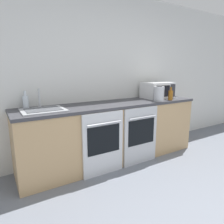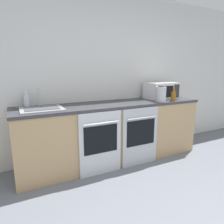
# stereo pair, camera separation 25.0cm
# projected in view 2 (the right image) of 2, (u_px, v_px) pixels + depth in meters

# --- Properties ---
(wall_back) EXTENTS (10.00, 0.06, 2.60)m
(wall_back) POSITION_uv_depth(u_px,v_px,m) (104.00, 76.00, 3.25)
(wall_back) COLOR silver
(wall_back) RESTS_ON ground_plane
(counter_back) EXTENTS (2.87, 0.67, 0.91)m
(counter_back) POSITION_uv_depth(u_px,v_px,m) (113.00, 132.00, 3.12)
(counter_back) COLOR tan
(counter_back) RESTS_ON ground_plane
(oven_left) EXTENTS (0.60, 0.06, 0.87)m
(oven_left) POSITION_uv_depth(u_px,v_px,m) (101.00, 143.00, 2.67)
(oven_left) COLOR silver
(oven_left) RESTS_ON ground_plane
(oven_right) EXTENTS (0.60, 0.06, 0.87)m
(oven_right) POSITION_uv_depth(u_px,v_px,m) (140.00, 136.00, 2.95)
(oven_right) COLOR #B7BABF
(oven_right) RESTS_ON ground_plane
(microwave) EXTENTS (0.52, 0.36, 0.28)m
(microwave) POSITION_uv_depth(u_px,v_px,m) (161.00, 91.00, 3.47)
(microwave) COLOR silver
(microwave) RESTS_ON counter_back
(bottle_amber) EXTENTS (0.08, 0.08, 0.22)m
(bottle_amber) POSITION_uv_depth(u_px,v_px,m) (173.00, 96.00, 3.22)
(bottle_amber) COLOR #8C5114
(bottle_amber) RESTS_ON counter_back
(bottle_clear) EXTENTS (0.07, 0.07, 0.23)m
(bottle_clear) POSITION_uv_depth(u_px,v_px,m) (26.00, 100.00, 2.70)
(bottle_clear) COLOR silver
(bottle_clear) RESTS_ON counter_back
(kettle) EXTENTS (0.16, 0.16, 0.25)m
(kettle) POSITION_uv_depth(u_px,v_px,m) (161.00, 94.00, 3.13)
(kettle) COLOR #B7BABF
(kettle) RESTS_ON counter_back
(sink) EXTENTS (0.52, 0.44, 0.26)m
(sink) POSITION_uv_depth(u_px,v_px,m) (42.00, 108.00, 2.54)
(sink) COLOR #A8AAAF
(sink) RESTS_ON counter_back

